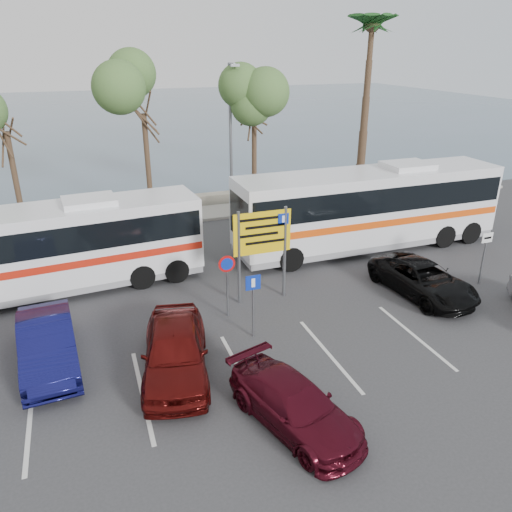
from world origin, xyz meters
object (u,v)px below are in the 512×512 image
object	(u,v)px
coach_bus_right	(368,211)
car_maroon	(294,405)
suv_black	(423,279)
direction_sign	(262,240)
coach_bus_left	(48,252)
car_red	(175,350)
street_lamp_right	(231,133)
car_blue	(48,344)
pedestrian_far	(438,226)

from	to	relation	value
coach_bus_right	car_maroon	size ratio (longest dim) A/B	3.07
coach_bus_right	suv_black	xyz separation A→B (m)	(-0.50, -5.00, -1.19)
car_maroon	suv_black	xyz separation A→B (m)	(7.60, 5.00, 0.04)
direction_sign	coach_bus_left	size ratio (longest dim) A/B	0.30
coach_bus_left	car_red	world-z (taller)	coach_bus_left
coach_bus_right	car_red	world-z (taller)	coach_bus_right
coach_bus_right	suv_black	world-z (taller)	coach_bus_right
street_lamp_right	car_red	distance (m)	15.58
street_lamp_right	coach_bus_right	size ratio (longest dim) A/B	0.63
car_maroon	car_blue	bearing A→B (deg)	123.47
coach_bus_left	car_red	xyz separation A→B (m)	(3.50, -6.84, -0.90)
street_lamp_right	suv_black	bearing A→B (deg)	-71.59
coach_bus_left	suv_black	size ratio (longest dim) A/B	2.56
coach_bus_right	car_blue	xyz separation A→B (m)	(-14.02, -5.16, -1.10)
coach_bus_right	car_blue	bearing A→B (deg)	-159.78
car_red	suv_black	distance (m)	10.17
car_blue	car_red	world-z (taller)	car_red
suv_black	pedestrian_far	bearing A→B (deg)	40.90
street_lamp_right	car_blue	distance (m)	15.94
car_maroon	suv_black	size ratio (longest dim) A/B	0.90
car_blue	suv_black	world-z (taller)	car_blue
car_maroon	coach_bus_right	bearing A→B (deg)	33.71
direction_sign	coach_bus_right	size ratio (longest dim) A/B	0.28
street_lamp_right	coach_bus_right	xyz separation A→B (m)	(4.50, -7.02, -2.76)
coach_bus_left	car_red	size ratio (longest dim) A/B	2.56
coach_bus_left	car_maroon	bearing A→B (deg)	-59.46
car_red	car_maroon	bearing A→B (deg)	-41.43
street_lamp_right	direction_sign	bearing A→B (deg)	-100.94
car_maroon	car_red	world-z (taller)	car_red
direction_sign	car_red	size ratio (longest dim) A/B	0.78
car_maroon	car_red	bearing A→B (deg)	109.97
direction_sign	pedestrian_far	distance (m)	10.42
direction_sign	car_blue	size ratio (longest dim) A/B	0.81
street_lamp_right	direction_sign	distance (m)	10.73
street_lamp_right	pedestrian_far	distance (m)	11.75
car_blue	coach_bus_left	bearing A→B (deg)	85.61
direction_sign	car_red	distance (m)	5.59
direction_sign	pedestrian_far	xyz separation A→B (m)	(10.00, 2.54, -1.49)
direction_sign	car_red	world-z (taller)	direction_sign
car_red	suv_black	world-z (taller)	car_red
car_maroon	pedestrian_far	bearing A→B (deg)	21.24
coach_bus_right	street_lamp_right	bearing A→B (deg)	122.66
street_lamp_right	car_maroon	xyz separation A→B (m)	(-3.60, -17.02, -4.00)
coach_bus_left	car_maroon	xyz separation A→B (m)	(5.90, -10.00, -1.08)
car_red	pedestrian_far	size ratio (longest dim) A/B	2.45
street_lamp_right	coach_bus_left	xyz separation A→B (m)	(-9.50, -7.02, -2.92)
coach_bus_left	pedestrian_far	distance (m)	17.53
coach_bus_left	pedestrian_far	bearing A→B (deg)	-2.51
car_maroon	suv_black	world-z (taller)	suv_black
car_maroon	direction_sign	bearing A→B (deg)	59.25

